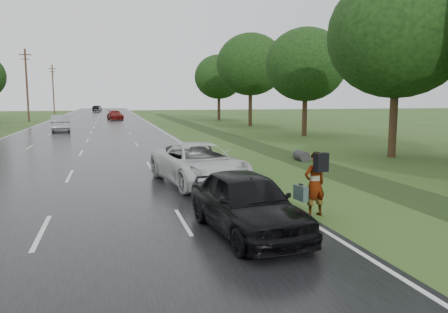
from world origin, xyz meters
The scene contains 18 objects.
ground centered at (0.00, 0.00, 0.00)m, with size 220.00×220.00×0.00m, color #2E4F1C.
road centered at (0.00, 45.00, 0.02)m, with size 14.00×180.00×0.04m, color black.
edge_stripe_east centered at (6.75, 45.00, 0.04)m, with size 0.12×180.00×0.01m, color silver.
edge_stripe_west centered at (-6.75, 45.00, 0.04)m, with size 0.12×180.00×0.01m, color silver.
center_line centered at (0.00, 45.00, 0.04)m, with size 0.12×180.00×0.01m, color silver.
drainage_ditch centered at (11.50, 18.71, 0.04)m, with size 2.20×120.00×0.56m.
utility_pole_far centered at (-9.20, 55.00, 5.20)m, with size 1.60×0.26×10.00m.
utility_pole_distant centered at (-9.20, 85.00, 5.20)m, with size 1.60×0.26×10.00m.
tree_east_b centered at (17.00, 10.00, 6.68)m, with size 7.60×7.60×10.11m.
tree_east_c centered at (18.20, 24.00, 6.14)m, with size 7.00×7.00×9.29m.
tree_east_d centered at (17.80, 38.00, 7.15)m, with size 8.00×8.00×10.76m.
tree_east_f centered at (17.50, 52.00, 6.37)m, with size 7.20×7.20×9.62m.
pedestrian centered at (7.18, -0.20, 0.94)m, with size 0.89×0.70×1.83m.
white_pickup centered at (4.96, 5.00, 0.81)m, with size 2.57×5.57×1.55m, color silver.
dark_sedan centered at (4.84, -1.35, 0.80)m, with size 1.80×4.47×1.52m, color black.
silver_sedan centered at (-2.98, 34.81, 0.84)m, with size 1.70×4.88×1.61m, color #919399.
far_car_red centered at (2.57, 57.25, 0.73)m, with size 1.94×4.77×1.39m, color maroon.
far_car_dark centered at (-1.00, 97.97, 0.76)m, with size 1.53×4.38×1.44m, color black.
Camera 1 is at (1.70, -11.14, 3.30)m, focal length 35.00 mm.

